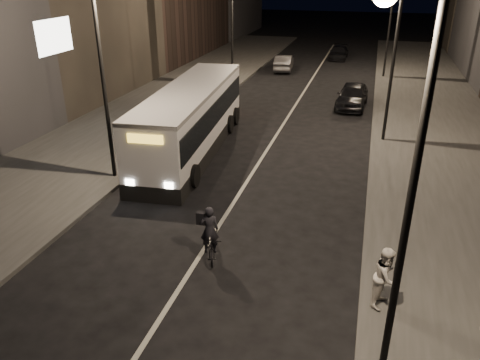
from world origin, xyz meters
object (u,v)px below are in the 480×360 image
Objects in this scene: streetlight_right_far at (388,9)px; streetlight_left_near at (106,54)px; pedestrian_woman at (386,277)px; car_mid at (284,63)px; streetlight_right_near at (402,154)px; cyclist_on_bicycle at (211,241)px; streetlight_left_far at (236,13)px; streetlight_right_mid at (391,36)px; city_bus at (191,117)px; car_near at (352,96)px; car_far at (339,53)px.

streetlight_left_near is at bearing -113.96° from streetlight_right_far.
car_mid is at bearing 34.85° from pedestrian_woman.
cyclist_on_bicycle is (-4.93, 3.40, -4.73)m from streetlight_right_near.
streetlight_left_far is at bearing 84.87° from cyclist_on_bicycle.
streetlight_right_mid is 19.21m from car_mid.
streetlight_right_near is at bearing -53.98° from cyclist_on_bicycle.
streetlight_right_mid is at bearing 18.16° from city_bus.
streetlight_left_far is at bearing 44.06° from pedestrian_woman.
streetlight_right_far is at bearing 29.36° from streetlight_left_far.
streetlight_left_near is 13.04m from pedestrian_woman.
streetlight_right_near is 1.79× the size of car_near.
streetlight_left_near is at bearing -100.73° from car_far.
streetlight_left_far is (-10.66, 10.00, 0.00)m from streetlight_right_mid.
streetlight_right_near is 1.00× the size of streetlight_right_mid.
car_near is at bearing 49.82° from city_bus.
pedestrian_woman is (10.93, -5.62, -4.34)m from streetlight_left_near.
city_bus is at bearing 82.32° from car_mid.
city_bus is 20.54m from car_mid.
car_far is at bearing 64.37° from streetlight_left_far.
streetlight_right_mid is at bearing 20.36° from pedestrian_woman.
streetlight_left_near is at bearing 121.92° from cyclist_on_bicycle.
streetlight_right_near reaches higher than pedestrian_woman.
streetlight_right_mid is at bearing 36.88° from streetlight_left_near.
streetlight_left_near is at bearing 143.12° from streetlight_right_near.
streetlight_right_far is 29.94m from pedestrian_woman.
car_near is (-1.73, 22.36, -4.59)m from streetlight_right_near.
cyclist_on_bicycle is 36.42m from car_far.
streetlight_right_near and streetlight_right_far have the same top height.
streetlight_right_mid is 1.00× the size of streetlight_right_far.
streetlight_right_far and streetlight_left_near have the same top height.
pedestrian_woman is 0.42× the size of car_mid.
city_bus is at bearing -157.05° from streetlight_right_mid.
streetlight_right_mid is at bearing -90.00° from streetlight_right_far.
car_mid is at bearing 104.09° from streetlight_right_near.
streetlight_left_far reaches higher than car_mid.
streetlight_right_far reaches higher than city_bus.
cyclist_on_bicycle is at bearing 90.71° from car_mid.
car_near is at bearing 105.24° from streetlight_right_mid.
streetlight_left_far is at bearing 160.82° from car_near.
streetlight_right_far is 10.00m from car_far.
streetlight_right_far is 1.95× the size of car_far.
car_near is (8.93, -3.64, -4.59)m from streetlight_left_far.
car_far is (-4.30, 37.44, -0.42)m from pedestrian_woman.
streetlight_right_near is at bearing -167.20° from pedestrian_woman.
streetlight_left_near is 0.68× the size of city_bus.
streetlight_right_mid is 1.00× the size of streetlight_left_near.
streetlight_right_mid is at bearing 49.26° from cyclist_on_bicycle.
streetlight_left_near and streetlight_left_far have the same top height.
streetlight_right_near is 1.00× the size of streetlight_left_near.
cyclist_on_bicycle reaches higher than car_far.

